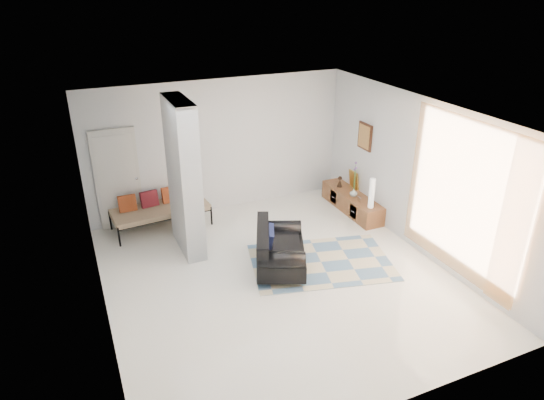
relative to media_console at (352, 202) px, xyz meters
name	(u,v)px	position (x,y,z in m)	size (l,w,h in m)	color
floor	(278,277)	(-2.52, -1.70, -0.20)	(6.00, 6.00, 0.00)	white
ceiling	(279,115)	(-2.52, -1.70, 2.60)	(6.00, 6.00, 0.00)	white
wall_back	(219,147)	(-2.52, 1.30, 1.20)	(6.00, 6.00, 0.00)	silver
wall_front	(395,313)	(-2.52, -4.70, 1.20)	(6.00, 6.00, 0.00)	silver
wall_left	(94,237)	(-5.27, -1.70, 1.20)	(6.00, 6.00, 0.00)	silver
wall_right	(419,176)	(0.23, -1.70, 1.20)	(6.00, 6.00, 0.00)	silver
partition_column	(184,178)	(-3.62, -0.10, 1.20)	(0.35, 1.20, 2.80)	#ABB0B2
hallway_door	(118,179)	(-4.62, 1.26, 0.82)	(0.85, 0.06, 2.04)	silver
curtain	(463,199)	(0.15, -2.85, 1.25)	(2.55, 2.55, 0.00)	orange
wall_art	(365,136)	(0.20, 0.00, 1.45)	(0.04, 0.45, 0.55)	#3D1E10
media_console	(352,202)	(0.00, 0.00, 0.00)	(0.45, 1.82, 0.80)	brown
loveseat	(277,249)	(-2.40, -1.41, 0.16)	(1.26, 1.57, 0.76)	silver
daybed	(159,208)	(-3.95, 0.92, 0.21)	(1.95, 0.96, 0.77)	black
area_rug	(321,262)	(-1.62, -1.59, -0.20)	(2.44, 1.63, 0.01)	#C5BA96
cylinder_lamp	(372,193)	(-0.02, -0.71, 0.50)	(0.11, 0.11, 0.61)	white
bronze_figurine	(340,182)	(-0.05, 0.45, 0.32)	(0.12, 0.12, 0.24)	black
vase	(354,193)	(-0.05, -0.12, 0.28)	(0.16, 0.16, 0.17)	silver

